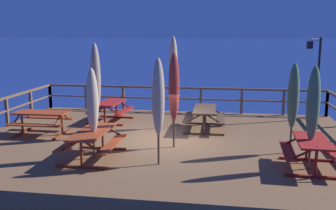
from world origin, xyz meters
TOP-DOWN VIEW (x-y plane):
  - ground_plane at (0.00, 0.00)m, footprint 600.00×600.00m
  - wooden_deck at (0.00, 0.00)m, footprint 12.27×9.02m
  - railing_waterside_far at (0.00, 4.36)m, footprint 12.07×0.10m
  - picnic_table_mid_centre at (1.18, 1.49)m, footprint 1.42×1.87m
  - picnic_table_back_left at (4.06, -2.08)m, footprint 1.46×1.70m
  - picnic_table_mid_left at (-2.48, 2.21)m, footprint 1.50×1.71m
  - picnic_table_front_left at (-4.21, 0.04)m, footprint 1.80×1.41m
  - picnic_table_mid_right at (-1.65, -2.10)m, footprint 1.42×2.01m
  - patio_umbrella_tall_back_right at (3.76, -0.79)m, footprint 0.32×0.32m
  - patio_umbrella_tall_mid_left at (4.01, -2.09)m, footprint 0.32×0.32m
  - patio_umbrella_short_front at (-2.21, -0.12)m, footprint 0.32×0.32m
  - patio_umbrella_tall_front at (0.22, -2.34)m, footprint 0.32×0.32m
  - patio_umbrella_tall_back_left at (-1.60, -2.13)m, footprint 0.32×0.32m
  - patio_umbrella_short_back at (0.40, -0.77)m, footprint 0.32×0.32m
  - patio_umbrella_short_mid at (0.04, 1.62)m, footprint 0.32×0.32m
  - lamp_post_hooked at (5.27, 3.70)m, footprint 0.60×0.46m

SIDE VIEW (x-z plane):
  - ground_plane at x=0.00m, z-range 0.00..0.00m
  - wooden_deck at x=0.00m, z-range 0.00..0.89m
  - picnic_table_mid_left at x=-2.48m, z-range 1.05..1.82m
  - picnic_table_back_left at x=4.06m, z-range 1.05..1.82m
  - picnic_table_front_left at x=-4.21m, z-range 1.05..1.83m
  - picnic_table_mid_centre at x=1.18m, z-range 1.05..1.83m
  - picnic_table_mid_right at x=-1.65m, z-range 1.06..1.83m
  - railing_waterside_far at x=0.00m, z-range 1.08..2.17m
  - patio_umbrella_tall_back_left at x=-1.60m, z-range 1.22..3.70m
  - patio_umbrella_tall_back_right at x=3.76m, z-range 1.23..3.80m
  - patio_umbrella_tall_mid_left at x=4.01m, z-range 1.24..3.84m
  - patio_umbrella_tall_front at x=0.22m, z-range 1.26..4.03m
  - patio_umbrella_short_back at x=0.40m, z-range 1.27..4.08m
  - patio_umbrella_short_front at x=-2.21m, z-range 1.30..4.37m
  - patio_umbrella_short_mid at x=0.04m, z-range 1.33..4.59m
  - lamp_post_hooked at x=5.27m, z-range 1.40..4.60m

